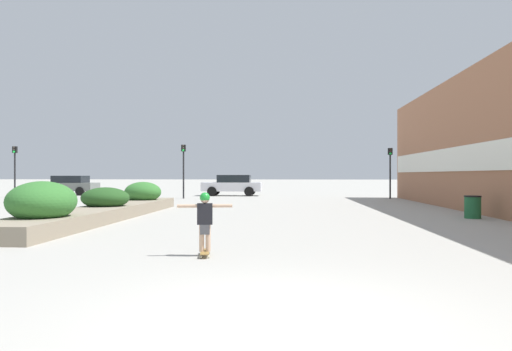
% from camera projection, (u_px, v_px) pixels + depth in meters
% --- Properties ---
extents(ground_plane, '(300.00, 300.00, 0.00)m').
position_uv_depth(ground_plane, '(278.00, 320.00, 4.99)').
color(ground_plane, '#A3A099').
extents(building_wall_right, '(0.67, 30.34, 6.12)m').
position_uv_depth(building_wall_right, '(505.00, 135.00, 16.54)').
color(building_wall_right, '#9E6647').
rests_on(building_wall_right, ground_plane).
extents(planter_box, '(1.87, 12.83, 1.42)m').
position_uv_depth(planter_box, '(101.00, 206.00, 16.16)').
color(planter_box, gray).
rests_on(planter_box, ground_plane).
extents(skateboard, '(0.28, 0.73, 0.09)m').
position_uv_depth(skateboard, '(205.00, 252.00, 8.91)').
color(skateboard, olive).
rests_on(skateboard, ground_plane).
extents(skateboarder, '(1.07, 0.23, 1.15)m').
position_uv_depth(skateboarder, '(205.00, 216.00, 8.91)').
color(skateboarder, tan).
rests_on(skateboarder, skateboard).
extents(trash_bin, '(0.59, 0.59, 0.83)m').
position_uv_depth(trash_bin, '(473.00, 207.00, 16.60)').
color(trash_bin, '#1E5B33').
rests_on(trash_bin, ground_plane).
extents(car_leftmost, '(4.47, 1.85, 1.58)m').
position_uv_depth(car_leftmost, '(232.00, 185.00, 34.55)').
color(car_leftmost, silver).
rests_on(car_leftmost, ground_plane).
extents(car_center_left, '(4.36, 1.99, 1.52)m').
position_uv_depth(car_center_left, '(69.00, 185.00, 35.78)').
color(car_center_left, slate).
rests_on(car_center_left, ground_plane).
extents(traffic_light_left, '(0.28, 0.30, 3.61)m').
position_uv_depth(traffic_light_left, '(183.00, 162.00, 30.48)').
color(traffic_light_left, black).
rests_on(traffic_light_left, ground_plane).
extents(traffic_light_right, '(0.28, 0.30, 3.37)m').
position_uv_depth(traffic_light_right, '(390.00, 164.00, 30.21)').
color(traffic_light_right, black).
rests_on(traffic_light_right, ground_plane).
extents(traffic_light_far_left, '(0.28, 0.30, 3.55)m').
position_uv_depth(traffic_light_far_left, '(15.00, 163.00, 31.34)').
color(traffic_light_far_left, black).
rests_on(traffic_light_far_left, ground_plane).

